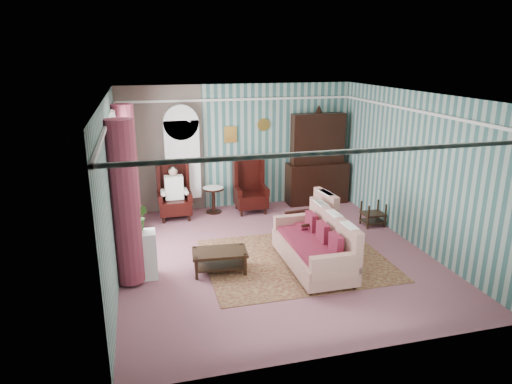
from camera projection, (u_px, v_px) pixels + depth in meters
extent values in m
plane|color=#8A5059|center=(275.00, 255.00, 8.42)|extent=(6.00, 6.00, 0.00)
cube|color=#35605C|center=(239.00, 147.00, 10.77)|extent=(5.50, 0.02, 2.90)
cube|color=#35605C|center=(352.00, 246.00, 5.21)|extent=(5.50, 0.02, 2.90)
cube|color=#35605C|center=(112.00, 190.00, 7.33)|extent=(0.02, 6.00, 2.90)
cube|color=#35605C|center=(414.00, 169.00, 8.65)|extent=(0.02, 6.00, 2.90)
cube|color=white|center=(277.00, 95.00, 7.57)|extent=(5.50, 6.00, 0.02)
cube|color=#914A55|center=(161.00, 151.00, 10.33)|extent=(1.90, 0.01, 2.90)
cube|color=silver|center=(276.00, 116.00, 7.67)|extent=(5.50, 6.00, 0.05)
cube|color=white|center=(115.00, 175.00, 7.87)|extent=(0.04, 1.50, 1.90)
cylinder|color=maroon|center=(125.00, 204.00, 6.99)|extent=(0.44, 0.44, 2.60)
cylinder|color=maroon|center=(127.00, 171.00, 8.94)|extent=(0.44, 0.44, 2.60)
cube|color=#C18533|center=(230.00, 135.00, 10.61)|extent=(0.30, 0.03, 0.38)
cube|color=white|center=(183.00, 165.00, 10.39)|extent=(0.80, 0.28, 2.24)
cube|color=black|center=(318.00, 156.00, 11.04)|extent=(1.50, 0.56, 2.36)
cube|color=black|center=(174.00, 191.00, 10.12)|extent=(0.76, 0.80, 1.25)
cube|color=black|center=(251.00, 186.00, 10.54)|extent=(0.76, 0.80, 1.25)
cylinder|color=black|center=(214.00, 200.00, 10.57)|extent=(0.50, 0.50, 0.60)
cube|color=black|center=(373.00, 214.00, 9.76)|extent=(0.45, 0.38, 0.54)
cube|color=silver|center=(140.00, 255.00, 7.45)|extent=(0.55, 0.35, 0.80)
cube|color=#511B1B|center=(295.00, 259.00, 8.21)|extent=(3.20, 2.60, 0.01)
cube|color=#B5A38C|center=(313.00, 241.00, 7.75)|extent=(0.93, 1.97, 1.01)
cube|color=beige|center=(310.00, 224.00, 8.65)|extent=(0.80, 0.94, 0.92)
cube|color=black|center=(220.00, 261.00, 7.71)|extent=(0.96, 0.61, 0.38)
imported|color=#265019|center=(132.00, 222.00, 7.15)|extent=(0.50, 0.46, 0.46)
imported|color=#22571B|center=(140.00, 217.00, 7.37)|extent=(0.30, 0.27, 0.44)
imported|color=#275119|center=(132.00, 219.00, 7.31)|extent=(0.32, 0.32, 0.43)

